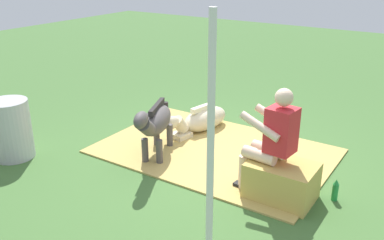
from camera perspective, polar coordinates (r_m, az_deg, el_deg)
The scene contains 9 objects.
ground_plane at distance 5.83m, azimuth 2.52°, elevation -5.56°, with size 24.00×24.00×0.00m, color #426B33.
hay_patch at distance 6.10m, azimuth 3.02°, elevation -4.15°, with size 3.20×2.16×0.02m, color tan.
hay_bale at distance 5.01m, azimuth 11.91°, elevation -8.04°, with size 0.76×0.55×0.44m, color tan.
person_seated at distance 4.85m, azimuth 10.66°, elevation -2.33°, with size 0.69×0.46×1.32m.
pony_standing at distance 5.75m, azimuth -4.95°, elevation -0.30°, with size 0.69×1.28×0.88m.
pony_lying at distance 6.73m, azimuth 1.21°, elevation 0.03°, with size 0.56×1.36×0.42m.
soda_bottle at distance 5.17m, azimuth 18.70°, elevation -8.92°, with size 0.07×0.07×0.27m.
water_barrel at distance 6.29m, azimuth -23.17°, elevation -1.17°, with size 0.54×0.54×0.82m, color #B2B2B7.
tent_pole_left at distance 3.38m, azimuth 2.49°, elevation -4.82°, with size 0.06×0.06×2.30m, color silver.
Camera 1 is at (-2.64, 4.48, 2.64)m, focal length 39.67 mm.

